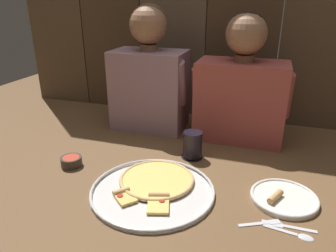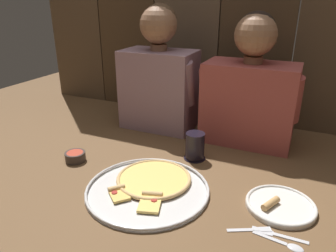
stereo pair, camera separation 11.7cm
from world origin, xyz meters
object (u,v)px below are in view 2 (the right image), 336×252
at_px(drinking_glass, 195,146).
at_px(pizza_tray, 149,185).
at_px(diner_left, 159,75).
at_px(dinner_plate, 280,205).
at_px(dipping_bowl, 75,156).
at_px(diner_right, 250,88).

bearing_deg(drinking_glass, pizza_tray, -104.67).
bearing_deg(diner_left, pizza_tray, -67.86).
bearing_deg(drinking_glass, dinner_plate, -29.07).
relative_size(drinking_glass, diner_left, 0.19).
relative_size(pizza_tray, dipping_bowl, 5.18).
bearing_deg(drinking_glass, diner_left, 137.48).
relative_size(dipping_bowl, diner_right, 0.14).
xyz_separation_m(dipping_bowl, diner_left, (0.15, 0.49, 0.25)).
distance_m(pizza_tray, dipping_bowl, 0.37).
bearing_deg(pizza_tray, dinner_plate, 9.31).
height_order(pizza_tray, drinking_glass, drinking_glass).
height_order(pizza_tray, dipping_bowl, dipping_bowl).
bearing_deg(drinking_glass, diner_right, 59.75).
bearing_deg(pizza_tray, diner_left, 112.14).
relative_size(drinking_glass, diner_right, 0.20).
height_order(drinking_glass, diner_left, diner_left).
distance_m(dipping_bowl, diner_left, 0.57).
distance_m(dinner_plate, dipping_bowl, 0.80).
bearing_deg(diner_right, diner_left, -179.98).
xyz_separation_m(dinner_plate, diner_right, (-0.21, 0.47, 0.24)).
bearing_deg(dipping_bowl, diner_right, 39.40).
bearing_deg(diner_left, dipping_bowl, -106.99).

